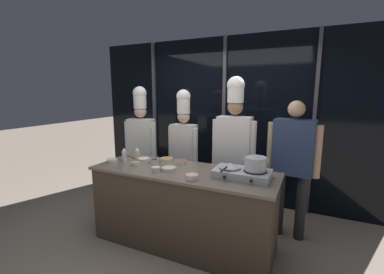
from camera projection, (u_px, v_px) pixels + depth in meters
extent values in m
plane|color=gray|center=(183.00, 242.00, 3.16)|extent=(24.00, 24.00, 0.00)
cube|color=black|center=(225.00, 121.00, 4.29)|extent=(4.77, 0.04, 2.70)
cube|color=#47474C|center=(155.00, 117.00, 4.81)|extent=(0.05, 0.05, 2.70)
cube|color=#47474C|center=(224.00, 121.00, 4.25)|extent=(0.05, 0.05, 2.70)
cube|color=#47474C|center=(314.00, 125.00, 3.69)|extent=(0.05, 0.05, 2.70)
cube|color=#4C3D2D|center=(183.00, 208.00, 3.08)|extent=(2.12, 0.74, 0.90)
cube|color=#756656|center=(183.00, 171.00, 3.00)|extent=(2.18, 0.78, 0.03)
cube|color=#B2B5BA|center=(242.00, 174.00, 2.71)|extent=(0.59, 0.34, 0.09)
cylinder|color=black|center=(230.00, 168.00, 2.76)|extent=(0.24, 0.24, 0.01)
cylinder|color=black|center=(224.00, 177.00, 2.60)|extent=(0.03, 0.01, 0.03)
cylinder|color=black|center=(255.00, 171.00, 2.64)|extent=(0.24, 0.24, 0.01)
cylinder|color=black|center=(251.00, 181.00, 2.49)|extent=(0.03, 0.01, 0.03)
cylinder|color=#ADAFB5|center=(230.00, 167.00, 2.76)|extent=(0.23, 0.23, 0.01)
cone|color=#ADAFB5|center=(230.00, 165.00, 2.75)|extent=(0.24, 0.24, 0.05)
cylinder|color=black|center=(224.00, 169.00, 2.57)|extent=(0.02, 0.18, 0.02)
cylinder|color=#B7BABF|center=(255.00, 164.00, 2.63)|extent=(0.22, 0.22, 0.14)
torus|color=#B7BABF|center=(256.00, 158.00, 2.62)|extent=(0.23, 0.23, 0.01)
torus|color=#B7BABF|center=(244.00, 159.00, 2.67)|extent=(0.01, 0.05, 0.05)
torus|color=#B7BABF|center=(268.00, 161.00, 2.57)|extent=(0.01, 0.05, 0.05)
cylinder|color=white|center=(124.00, 156.00, 3.34)|extent=(0.06, 0.06, 0.14)
cone|color=white|center=(124.00, 149.00, 3.32)|extent=(0.05, 0.05, 0.04)
cylinder|color=beige|center=(137.00, 155.00, 3.43)|extent=(0.06, 0.06, 0.13)
cone|color=white|center=(137.00, 149.00, 3.42)|extent=(0.05, 0.05, 0.04)
cylinder|color=silver|center=(169.00, 169.00, 2.96)|extent=(0.17, 0.17, 0.04)
torus|color=silver|center=(169.00, 168.00, 2.95)|extent=(0.17, 0.17, 0.01)
cylinder|color=beige|center=(169.00, 168.00, 2.95)|extent=(0.14, 0.14, 0.02)
cylinder|color=silver|center=(144.00, 160.00, 3.34)|extent=(0.16, 0.16, 0.05)
torus|color=silver|center=(144.00, 158.00, 3.34)|extent=(0.16, 0.16, 0.01)
cylinder|color=white|center=(144.00, 159.00, 3.34)|extent=(0.13, 0.13, 0.02)
cylinder|color=silver|center=(112.00, 161.00, 3.32)|extent=(0.14, 0.14, 0.04)
torus|color=silver|center=(112.00, 159.00, 3.32)|extent=(0.14, 0.14, 0.01)
cylinder|color=silver|center=(112.00, 160.00, 3.32)|extent=(0.12, 0.12, 0.02)
cylinder|color=silver|center=(182.00, 162.00, 3.22)|extent=(0.11, 0.11, 0.05)
torus|color=silver|center=(182.00, 160.00, 3.21)|extent=(0.11, 0.11, 0.01)
cylinder|color=red|center=(182.00, 161.00, 3.22)|extent=(0.09, 0.09, 0.03)
cylinder|color=silver|center=(167.00, 159.00, 3.38)|extent=(0.16, 0.16, 0.03)
torus|color=silver|center=(167.00, 158.00, 3.38)|extent=(0.16, 0.16, 0.01)
cylinder|color=orange|center=(167.00, 159.00, 3.38)|extent=(0.13, 0.13, 0.02)
cylinder|color=silver|center=(154.00, 161.00, 3.26)|extent=(0.11, 0.11, 0.05)
torus|color=silver|center=(154.00, 159.00, 3.26)|extent=(0.12, 0.12, 0.01)
cylinder|color=#382319|center=(154.00, 160.00, 3.26)|extent=(0.09, 0.09, 0.03)
cylinder|color=silver|center=(136.00, 164.00, 3.17)|extent=(0.11, 0.11, 0.04)
torus|color=silver|center=(135.00, 162.00, 3.16)|extent=(0.11, 0.11, 0.01)
cylinder|color=#9E896B|center=(135.00, 163.00, 3.17)|extent=(0.09, 0.09, 0.02)
cylinder|color=silver|center=(192.00, 177.00, 2.66)|extent=(0.13, 0.13, 0.05)
torus|color=silver|center=(192.00, 175.00, 2.65)|extent=(0.13, 0.13, 0.01)
cylinder|color=#EAA893|center=(192.00, 176.00, 2.66)|extent=(0.11, 0.11, 0.03)
cylinder|color=silver|center=(156.00, 169.00, 2.92)|extent=(0.10, 0.10, 0.05)
torus|color=silver|center=(156.00, 167.00, 2.91)|extent=(0.10, 0.10, 0.01)
cylinder|color=beige|center=(156.00, 168.00, 2.92)|extent=(0.08, 0.08, 0.03)
cube|color=olive|center=(130.00, 156.00, 3.61)|extent=(0.14, 0.06, 0.01)
ellipsoid|color=olive|center=(134.00, 157.00, 3.53)|extent=(0.08, 0.06, 0.02)
cylinder|color=#4C4C51|center=(149.00, 182.00, 4.16)|extent=(0.11, 0.11, 0.78)
cylinder|color=#4C4C51|center=(137.00, 180.00, 4.22)|extent=(0.11, 0.11, 0.78)
cube|color=white|center=(141.00, 139.00, 4.06)|extent=(0.43, 0.27, 0.63)
cylinder|color=white|center=(154.00, 141.00, 3.97)|extent=(0.08, 0.08, 0.58)
cylinder|color=white|center=(128.00, 139.00, 4.10)|extent=(0.08, 0.08, 0.58)
sphere|color=beige|center=(140.00, 112.00, 3.99)|extent=(0.19, 0.19, 0.19)
cylinder|color=white|center=(140.00, 101.00, 3.96)|extent=(0.19, 0.19, 0.23)
sphere|color=white|center=(140.00, 93.00, 3.94)|extent=(0.21, 0.21, 0.21)
cylinder|color=#4C4C51|center=(190.00, 189.00, 3.88)|extent=(0.10, 0.10, 0.75)
cylinder|color=#4C4C51|center=(178.00, 187.00, 3.97)|extent=(0.10, 0.10, 0.75)
cube|color=white|center=(184.00, 145.00, 3.81)|extent=(0.38, 0.22, 0.61)
cylinder|color=white|center=(195.00, 147.00, 3.69)|extent=(0.07, 0.07, 0.56)
cylinder|color=white|center=(171.00, 144.00, 3.88)|extent=(0.07, 0.07, 0.56)
sphere|color=beige|center=(184.00, 117.00, 3.73)|extent=(0.18, 0.18, 0.18)
cylinder|color=white|center=(183.00, 105.00, 3.70)|extent=(0.19, 0.19, 0.24)
sphere|color=white|center=(183.00, 97.00, 3.68)|extent=(0.20, 0.20, 0.20)
cylinder|color=#4C4C51|center=(241.00, 198.00, 3.47)|extent=(0.11, 0.11, 0.84)
cylinder|color=#4C4C51|center=(224.00, 195.00, 3.56)|extent=(0.11, 0.11, 0.84)
cube|color=white|center=(234.00, 142.00, 3.38)|extent=(0.44, 0.24, 0.68)
cylinder|color=white|center=(252.00, 146.00, 3.25)|extent=(0.09, 0.09, 0.62)
cylinder|color=white|center=(216.00, 142.00, 3.45)|extent=(0.09, 0.09, 0.62)
sphere|color=#A87A5B|center=(235.00, 107.00, 3.30)|extent=(0.20, 0.20, 0.20)
cylinder|color=white|center=(236.00, 94.00, 3.27)|extent=(0.21, 0.21, 0.22)
sphere|color=white|center=(236.00, 85.00, 3.25)|extent=(0.23, 0.23, 0.23)
cylinder|color=#232326|center=(301.00, 207.00, 3.18)|extent=(0.12, 0.12, 0.83)
cylinder|color=#232326|center=(279.00, 203.00, 3.31)|extent=(0.12, 0.12, 0.83)
cube|color=navy|center=(294.00, 147.00, 3.11)|extent=(0.49, 0.29, 0.67)
cylinder|color=tan|center=(317.00, 152.00, 2.95)|extent=(0.09, 0.09, 0.62)
cylinder|color=tan|center=(271.00, 147.00, 3.22)|extent=(0.09, 0.09, 0.62)
sphere|color=tan|center=(297.00, 109.00, 3.03)|extent=(0.20, 0.20, 0.20)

